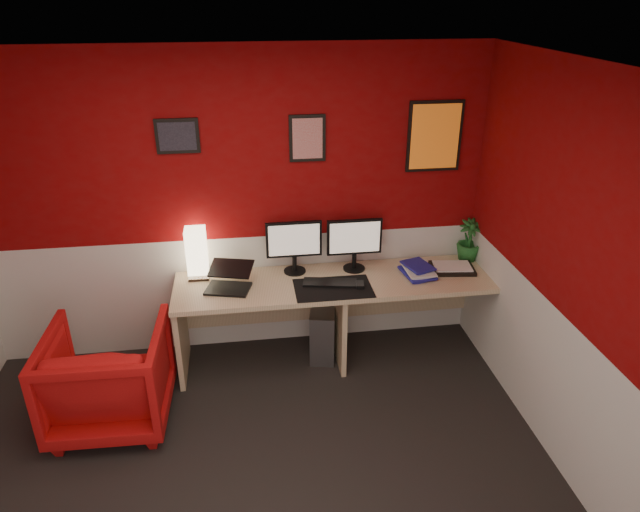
{
  "coord_description": "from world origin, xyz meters",
  "views": [
    {
      "loc": [
        0.06,
        -2.56,
        2.86
      ],
      "look_at": [
        0.6,
        1.21,
        1.05
      ],
      "focal_mm": 32.03,
      "sensor_mm": 36.0,
      "label": 1
    }
  ],
  "objects_px": {
    "laptop": "(227,277)",
    "monitor_right": "(355,237)",
    "pc_tower": "(323,329)",
    "potted_plant": "(469,240)",
    "monitor_left": "(294,239)",
    "shoji_lamp": "(197,255)",
    "armchair": "(109,376)",
    "zen_tray": "(452,268)",
    "desk": "(338,319)"
  },
  "relations": [
    {
      "from": "pc_tower",
      "to": "potted_plant",
      "type": "bearing_deg",
      "value": 16.8
    },
    {
      "from": "zen_tray",
      "to": "pc_tower",
      "type": "distance_m",
      "value": 1.19
    },
    {
      "from": "potted_plant",
      "to": "pc_tower",
      "type": "xyz_separation_m",
      "value": [
        -1.27,
        -0.14,
        -0.68
      ]
    },
    {
      "from": "laptop",
      "to": "monitor_right",
      "type": "bearing_deg",
      "value": 26.73
    },
    {
      "from": "laptop",
      "to": "monitor_left",
      "type": "height_order",
      "value": "monitor_left"
    },
    {
      "from": "armchair",
      "to": "potted_plant",
      "type": "bearing_deg",
      "value": -163.59
    },
    {
      "from": "desk",
      "to": "monitor_right",
      "type": "height_order",
      "value": "monitor_right"
    },
    {
      "from": "desk",
      "to": "shoji_lamp",
      "type": "distance_m",
      "value": 1.26
    },
    {
      "from": "monitor_right",
      "to": "armchair",
      "type": "bearing_deg",
      "value": -159.41
    },
    {
      "from": "zen_tray",
      "to": "desk",
      "type": "bearing_deg",
      "value": -177.37
    },
    {
      "from": "shoji_lamp",
      "to": "potted_plant",
      "type": "distance_m",
      "value": 2.26
    },
    {
      "from": "monitor_right",
      "to": "armchair",
      "type": "height_order",
      "value": "monitor_right"
    },
    {
      "from": "monitor_left",
      "to": "shoji_lamp",
      "type": "bearing_deg",
      "value": 178.85
    },
    {
      "from": "shoji_lamp",
      "to": "zen_tray",
      "type": "relative_size",
      "value": 1.14
    },
    {
      "from": "zen_tray",
      "to": "potted_plant",
      "type": "xyz_separation_m",
      "value": [
        0.2,
        0.18,
        0.16
      ]
    },
    {
      "from": "monitor_right",
      "to": "monitor_left",
      "type": "bearing_deg",
      "value": 177.54
    },
    {
      "from": "shoji_lamp",
      "to": "desk",
      "type": "bearing_deg",
      "value": -10.95
    },
    {
      "from": "monitor_left",
      "to": "monitor_right",
      "type": "relative_size",
      "value": 1.0
    },
    {
      "from": "potted_plant",
      "to": "armchair",
      "type": "height_order",
      "value": "potted_plant"
    },
    {
      "from": "desk",
      "to": "shoji_lamp",
      "type": "relative_size",
      "value": 6.5
    },
    {
      "from": "laptop",
      "to": "monitor_right",
      "type": "xyz_separation_m",
      "value": [
        1.03,
        0.21,
        0.18
      ]
    },
    {
      "from": "shoji_lamp",
      "to": "monitor_left",
      "type": "relative_size",
      "value": 0.69
    },
    {
      "from": "shoji_lamp",
      "to": "pc_tower",
      "type": "relative_size",
      "value": 0.89
    },
    {
      "from": "monitor_left",
      "to": "zen_tray",
      "type": "distance_m",
      "value": 1.33
    },
    {
      "from": "laptop",
      "to": "zen_tray",
      "type": "bearing_deg",
      "value": 17.58
    },
    {
      "from": "monitor_left",
      "to": "pc_tower",
      "type": "distance_m",
      "value": 0.83
    },
    {
      "from": "desk",
      "to": "monitor_right",
      "type": "relative_size",
      "value": 4.48
    },
    {
      "from": "desk",
      "to": "monitor_right",
      "type": "distance_m",
      "value": 0.7
    },
    {
      "from": "monitor_right",
      "to": "potted_plant",
      "type": "xyz_separation_m",
      "value": [
        1.0,
        0.04,
        -0.11
      ]
    },
    {
      "from": "monitor_right",
      "to": "laptop",
      "type": "bearing_deg",
      "value": -168.39
    },
    {
      "from": "potted_plant",
      "to": "pc_tower",
      "type": "bearing_deg",
      "value": -173.84
    },
    {
      "from": "potted_plant",
      "to": "monitor_left",
      "type": "bearing_deg",
      "value": -179.13
    },
    {
      "from": "desk",
      "to": "pc_tower",
      "type": "height_order",
      "value": "desk"
    },
    {
      "from": "zen_tray",
      "to": "potted_plant",
      "type": "distance_m",
      "value": 0.31
    },
    {
      "from": "desk",
      "to": "laptop",
      "type": "bearing_deg",
      "value": -177.74
    },
    {
      "from": "shoji_lamp",
      "to": "armchair",
      "type": "height_order",
      "value": "shoji_lamp"
    },
    {
      "from": "potted_plant",
      "to": "laptop",
      "type": "bearing_deg",
      "value": -172.81
    },
    {
      "from": "zen_tray",
      "to": "monitor_right",
      "type": "bearing_deg",
      "value": 170.51
    },
    {
      "from": "monitor_right",
      "to": "potted_plant",
      "type": "bearing_deg",
      "value": 2.51
    },
    {
      "from": "monitor_left",
      "to": "pc_tower",
      "type": "xyz_separation_m",
      "value": [
        0.22,
        -0.11,
        -0.8
      ]
    },
    {
      "from": "monitor_right",
      "to": "potted_plant",
      "type": "relative_size",
      "value": 1.62
    },
    {
      "from": "shoji_lamp",
      "to": "zen_tray",
      "type": "xyz_separation_m",
      "value": [
        2.06,
        -0.17,
        -0.18
      ]
    },
    {
      "from": "desk",
      "to": "monitor_left",
      "type": "bearing_deg",
      "value": 149.19
    },
    {
      "from": "laptop",
      "to": "potted_plant",
      "type": "relative_size",
      "value": 0.92
    },
    {
      "from": "shoji_lamp",
      "to": "zen_tray",
      "type": "height_order",
      "value": "shoji_lamp"
    },
    {
      "from": "shoji_lamp",
      "to": "potted_plant",
      "type": "bearing_deg",
      "value": 0.18
    },
    {
      "from": "zen_tray",
      "to": "armchair",
      "type": "relative_size",
      "value": 0.43
    },
    {
      "from": "monitor_left",
      "to": "monitor_right",
      "type": "height_order",
      "value": "same"
    },
    {
      "from": "desk",
      "to": "zen_tray",
      "type": "bearing_deg",
      "value": 2.63
    },
    {
      "from": "laptop",
      "to": "monitor_left",
      "type": "bearing_deg",
      "value": 38.44
    }
  ]
}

